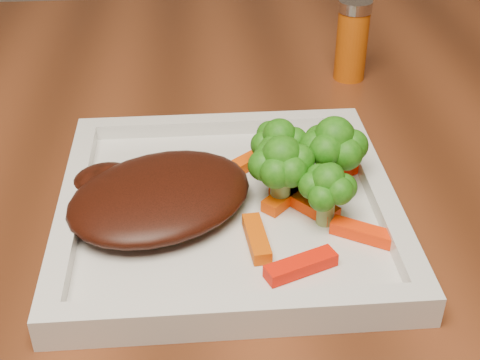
{
  "coord_description": "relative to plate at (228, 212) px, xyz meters",
  "views": [
    {
      "loc": [
        -0.02,
        -0.7,
        1.08
      ],
      "look_at": [
        0.01,
        -0.26,
        0.79
      ],
      "focal_mm": 50.0,
      "sensor_mm": 36.0,
      "label": 1
    }
  ],
  "objects": [
    {
      "name": "plate",
      "position": [
        0.0,
        0.0,
        0.0
      ],
      "size": [
        0.27,
        0.27,
        0.01
      ],
      "primitive_type": "cube",
      "color": "silver",
      "rests_on": "dining_table"
    },
    {
      "name": "steak",
      "position": [
        -0.05,
        -0.0,
        0.02
      ],
      "size": [
        0.19,
        0.18,
        0.03
      ],
      "primitive_type": "ellipsoid",
      "rotation": [
        0.0,
        0.0,
        0.55
      ],
      "color": "#381008",
      "rests_on": "plate"
    },
    {
      "name": "broccoli_0",
      "position": [
        0.05,
        0.04,
        0.04
      ],
      "size": [
        0.05,
        0.05,
        0.07
      ],
      "primitive_type": null,
      "rotation": [
        0.0,
        0.0,
        0.0
      ],
      "color": "#1A7A14",
      "rests_on": "plate"
    },
    {
      "name": "broccoli_1",
      "position": [
        0.09,
        0.02,
        0.04
      ],
      "size": [
        0.07,
        0.07,
        0.06
      ],
      "primitive_type": null,
      "rotation": [
        0.0,
        0.0,
        0.23
      ],
      "color": "#1D6D12",
      "rests_on": "plate"
    },
    {
      "name": "broccoli_2",
      "position": [
        0.07,
        -0.03,
        0.04
      ],
      "size": [
        0.06,
        0.06,
        0.06
      ],
      "primitive_type": null,
      "rotation": [
        0.0,
        0.0,
        0.2
      ],
      "color": "#2E6C12",
      "rests_on": "plate"
    },
    {
      "name": "broccoli_3",
      "position": [
        0.04,
        -0.0,
        0.04
      ],
      "size": [
        0.06,
        0.06,
        0.06
      ],
      "primitive_type": null,
      "rotation": [
        0.0,
        0.0,
        0.06
      ],
      "color": "#2F7713",
      "rests_on": "plate"
    },
    {
      "name": "carrot_0",
      "position": [
        0.05,
        -0.08,
        0.01
      ],
      "size": [
        0.06,
        0.03,
        0.01
      ],
      "primitive_type": "cube",
      "rotation": [
        0.0,
        0.0,
        0.39
      ],
      "color": "red",
      "rests_on": "plate"
    },
    {
      "name": "carrot_1",
      "position": [
        0.1,
        -0.05,
        0.01
      ],
      "size": [
        0.05,
        0.04,
        0.01
      ],
      "primitive_type": "cube",
      "rotation": [
        0.0,
        0.0,
        -0.54
      ],
      "color": "#FE2F04",
      "rests_on": "plate"
    },
    {
      "name": "carrot_2",
      "position": [
        0.02,
        -0.05,
        0.01
      ],
      "size": [
        0.02,
        0.05,
        0.01
      ],
      "primitive_type": "cube",
      "rotation": [
        0.0,
        0.0,
        1.66
      ],
      "color": "#D54C03",
      "rests_on": "plate"
    },
    {
      "name": "carrot_3",
      "position": [
        0.11,
        0.04,
        0.01
      ],
      "size": [
        0.05,
        0.03,
        0.01
      ],
      "primitive_type": "cube",
      "rotation": [
        0.0,
        0.0,
        0.48
      ],
      "color": "#FF2304",
      "rests_on": "plate"
    },
    {
      "name": "carrot_4",
      "position": [
        0.01,
        0.05,
        0.01
      ],
      "size": [
        0.05,
        0.04,
        0.01
      ],
      "primitive_type": "cube",
      "rotation": [
        0.0,
        0.0,
        0.7
      ],
      "color": "#E44503",
      "rests_on": "plate"
    },
    {
      "name": "carrot_5",
      "position": [
        0.06,
        -0.01,
        0.01
      ],
      "size": [
        0.05,
        0.06,
        0.01
      ],
      "primitive_type": "cube",
      "rotation": [
        0.0,
        0.0,
        -0.87
      ],
      "color": "#E43703",
      "rests_on": "plate"
    },
    {
      "name": "carrot_6",
      "position": [
        0.05,
        0.0,
        0.01
      ],
      "size": [
        0.05,
        0.05,
        0.01
      ],
      "primitive_type": "cube",
      "rotation": [
        0.0,
        0.0,
        0.8
      ],
      "color": "#ED4703",
      "rests_on": "plate"
    },
    {
      "name": "spice_shaker",
      "position": [
        0.16,
        0.26,
        0.04
      ],
      "size": [
        0.04,
        0.04,
        0.09
      ],
      "primitive_type": "cylinder",
      "rotation": [
        0.0,
        0.0,
        -0.31
      ],
      "color": "#B64C0A",
      "rests_on": "dining_table"
    }
  ]
}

